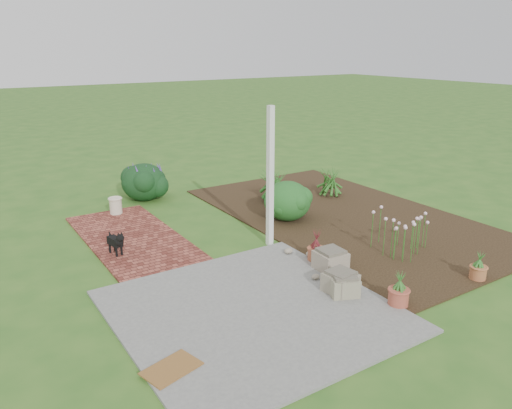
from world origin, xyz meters
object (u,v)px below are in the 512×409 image
stone_trough_near (343,285)px  evergreen_shrub (287,200)px  black_dog (116,241)px  cream_ceramic_urn (116,206)px

stone_trough_near → evergreen_shrub: bearing=67.7°
black_dog → cream_ceramic_urn: size_ratio=1.38×
cream_ceramic_urn → evergreen_shrub: (2.87, -2.22, 0.23)m
evergreen_shrub → cream_ceramic_urn: bearing=142.3°
stone_trough_near → evergreen_shrub: (1.27, 3.08, 0.27)m
stone_trough_near → black_dog: (-2.28, 3.15, 0.11)m
black_dog → evergreen_shrub: (3.55, -0.07, 0.15)m
stone_trough_near → black_dog: black_dog is taller
black_dog → evergreen_shrub: 3.55m
black_dog → cream_ceramic_urn: black_dog is taller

